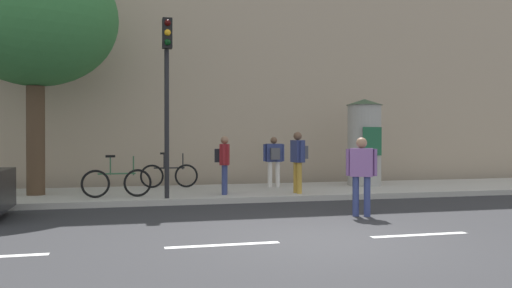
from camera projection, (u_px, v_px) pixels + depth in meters
name	position (u px, v px, depth m)	size (l,w,h in m)	color
ground_plane	(326.00, 240.00, 8.39)	(80.00, 80.00, 0.00)	#2B2B2D
sidewalk_curb	(236.00, 192.00, 15.18)	(36.00, 4.00, 0.15)	#B2ADA3
lane_markings	(326.00, 240.00, 8.39)	(25.80, 0.16, 0.01)	silver
building_backdrop	(209.00, 38.00, 19.97)	(36.00, 5.00, 11.19)	tan
traffic_light	(167.00, 78.00, 12.91)	(0.24, 0.45, 4.52)	black
poster_column	(364.00, 142.00, 16.72)	(1.19, 1.19, 2.81)	#9E9B93
street_tree	(35.00, 18.00, 13.76)	(4.34, 4.34, 6.61)	#4C3826
pedestrian_in_dark_shirt	(361.00, 170.00, 10.95)	(0.59, 0.43, 1.68)	navy
pedestrian_with_bag	(274.00, 157.00, 16.05)	(0.67, 0.40, 1.57)	silver
pedestrian_near_pole	(298.00, 156.00, 14.24)	(0.41, 0.65, 1.70)	#B78C33
pedestrian_with_backpack	(224.00, 160.00, 13.93)	(0.46, 0.60, 1.58)	navy
bicycle_leaning	(117.00, 182.00, 13.22)	(1.77, 0.14, 1.09)	black
bicycle_upright	(169.00, 175.00, 15.88)	(1.77, 0.17, 1.09)	black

